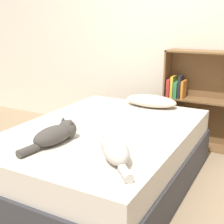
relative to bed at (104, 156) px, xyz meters
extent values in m
plane|color=#997F60|center=(0.00, 0.00, -0.27)|extent=(8.00, 8.00, 0.00)
cube|color=silver|center=(0.00, 1.48, 0.98)|extent=(8.00, 0.06, 2.50)
cube|color=#333338|center=(0.00, 0.00, -0.10)|extent=(1.45, 2.03, 0.33)
cube|color=beige|center=(0.00, 0.00, 0.17)|extent=(1.40, 1.97, 0.22)
ellipsoid|color=beige|center=(0.11, 0.84, 0.34)|extent=(0.57, 0.29, 0.12)
ellipsoid|color=beige|center=(0.41, -0.56, 0.35)|extent=(0.35, 0.36, 0.16)
sphere|color=beige|center=(0.32, -0.46, 0.35)|extent=(0.15, 0.15, 0.15)
cone|color=beige|center=(0.29, -0.48, 0.43)|extent=(0.04, 0.04, 0.03)
cone|color=beige|center=(0.35, -0.43, 0.43)|extent=(0.04, 0.04, 0.03)
cylinder|color=beige|center=(0.57, -0.73, 0.30)|extent=(0.15, 0.15, 0.06)
ellipsoid|color=#47423D|center=(-0.14, -0.51, 0.34)|extent=(0.22, 0.38, 0.14)
sphere|color=#47423D|center=(-0.12, -0.36, 0.35)|extent=(0.15, 0.15, 0.15)
cone|color=#47423D|center=(-0.17, -0.36, 0.43)|extent=(0.04, 0.04, 0.03)
cone|color=#47423D|center=(-0.08, -0.37, 0.43)|extent=(0.04, 0.04, 0.03)
cylinder|color=#47423D|center=(-0.18, -0.76, 0.31)|extent=(0.08, 0.17, 0.06)
cube|color=brown|center=(0.13, 1.31, 0.29)|extent=(0.02, 0.26, 1.12)
cube|color=brown|center=(0.55, 1.31, -0.26)|extent=(0.86, 0.26, 0.02)
cube|color=brown|center=(0.55, 1.31, 0.84)|extent=(0.86, 0.26, 0.02)
cube|color=brown|center=(0.55, 1.31, 0.29)|extent=(0.82, 0.26, 0.02)
cube|color=brown|center=(0.55, 1.43, 0.29)|extent=(0.86, 0.02, 1.12)
cube|color=#B7332D|center=(0.17, 1.27, 0.41)|extent=(0.04, 0.16, 0.21)
cube|color=gold|center=(0.22, 1.27, 0.43)|extent=(0.03, 0.16, 0.25)
cube|color=#337F47|center=(0.26, 1.27, 0.40)|extent=(0.04, 0.16, 0.19)
cube|color=#232328|center=(0.30, 1.27, 0.43)|extent=(0.03, 0.16, 0.26)
cube|color=orange|center=(0.34, 1.27, 0.41)|extent=(0.03, 0.16, 0.21)
camera|label=1|loc=(1.29, -2.24, 1.18)|focal=50.00mm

